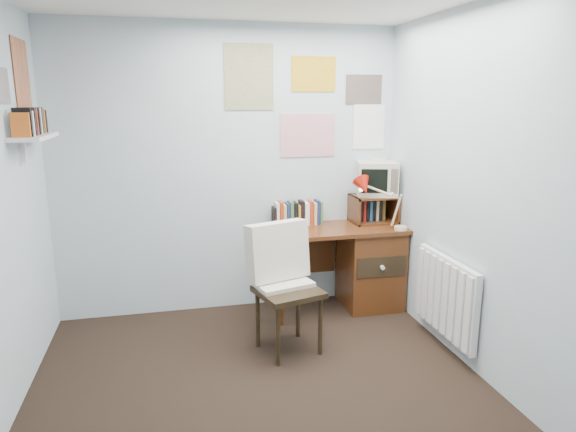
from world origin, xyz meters
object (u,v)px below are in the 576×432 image
desk (364,263)px  tv_riser (373,209)px  wall_shelf (34,137)px  radiator (446,296)px  desk_chair (289,292)px  crt_tv (377,177)px  desk_lamp (402,207)px

desk → tv_riser: (0.12, 0.11, 0.48)m
wall_shelf → tv_riser: bearing=10.3°
wall_shelf → desk: bearing=8.4°
desk → radiator: bearing=-72.8°
tv_riser → desk: bearing=-137.0°
desk_chair → wall_shelf: wall_shelf is taller
crt_tv → desk_chair: bearing=-125.2°
tv_riser → wall_shelf: 2.83m
wall_shelf → crt_tv: bearing=10.6°
desk → desk_chair: desk_chair is taller
desk_lamp → radiator: desk_lamp is taller
crt_tv → radiator: bearing=-66.5°
desk → crt_tv: 0.80m
desk_lamp → tv_riser: bearing=130.3°
desk → crt_tv: crt_tv is taller
desk_chair → tv_riser: size_ratio=2.35×
desk_chair → radiator: bearing=-26.7°
desk_chair → desk_lamp: (1.12, 0.48, 0.49)m
radiator → desk: bearing=107.2°
desk_chair → desk_lamp: size_ratio=2.31×
crt_tv → wall_shelf: size_ratio=0.57×
desk_lamp → crt_tv: size_ratio=1.16×
desk_lamp → tv_riser: size_ratio=1.02×
desk_lamp → crt_tv: crt_tv is taller
radiator → wall_shelf: size_ratio=1.29×
desk → tv_riser: bearing=43.0°
desk → desk_lamp: size_ratio=2.95×
radiator → desk_chair: bearing=168.6°
desk_chair → tv_riser: bearing=23.7°
desk → radiator: desk is taller
desk_lamp → radiator: size_ratio=0.51×
desk_lamp → wall_shelf: 2.89m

